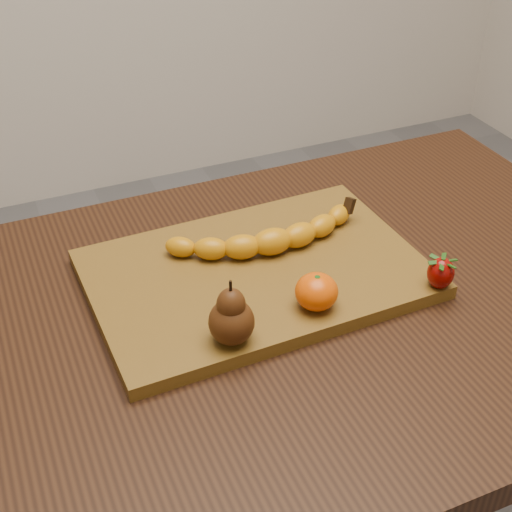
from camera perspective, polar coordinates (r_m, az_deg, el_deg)
name	(u,v)px	position (r m, az deg, el deg)	size (l,w,h in m)	color
table	(309,349)	(1.03, 4.27, -7.40)	(1.00, 0.70, 0.76)	black
cutting_board	(256,274)	(0.98, 0.00, -1.43)	(0.45, 0.30, 0.02)	brown
banana	(272,242)	(0.99, 1.30, 1.16)	(0.24, 0.06, 0.04)	orange
pear	(231,312)	(0.84, -2.00, -4.48)	(0.06, 0.06, 0.09)	#46220B
mandarin	(317,292)	(0.90, 4.86, -2.86)	(0.06, 0.06, 0.05)	#E34D02
strawberry	(441,272)	(0.96, 14.57, -1.24)	(0.04, 0.04, 0.04)	#810603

